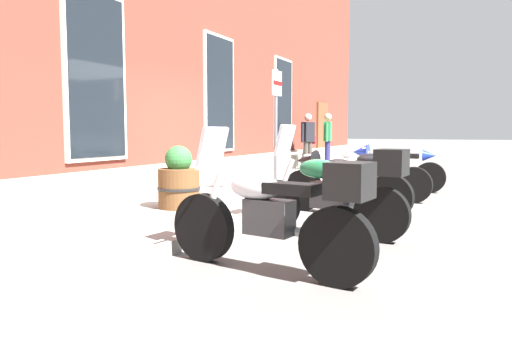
# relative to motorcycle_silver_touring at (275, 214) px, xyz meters

# --- Properties ---
(ground_plane) EXTENTS (140.00, 140.00, 0.00)m
(ground_plane) POSITION_rel_motorcycle_silver_touring_xyz_m (3.31, 1.20, -0.55)
(ground_plane) COLOR #565451
(sidewalk) EXTENTS (31.29, 2.39, 0.15)m
(sidewalk) POSITION_rel_motorcycle_silver_touring_xyz_m (3.31, 2.40, -0.48)
(sidewalk) COLOR gray
(sidewalk) RESTS_ON ground_plane
(lane_stripe) EXTENTS (31.29, 0.12, 0.01)m
(lane_stripe) POSITION_rel_motorcycle_silver_touring_xyz_m (3.31, -2.00, -0.55)
(lane_stripe) COLOR silver
(lane_stripe) RESTS_ON ground_plane
(motorcycle_silver_touring) EXTENTS (0.68, 2.10, 1.33)m
(motorcycle_silver_touring) POSITION_rel_motorcycle_silver_touring_xyz_m (0.00, 0.00, 0.00)
(motorcycle_silver_touring) COLOR black
(motorcycle_silver_touring) RESTS_ON ground_plane
(motorcycle_green_touring) EXTENTS (0.63, 2.05, 1.37)m
(motorcycle_green_touring) POSITION_rel_motorcycle_silver_touring_xyz_m (1.71, -0.04, 0.02)
(motorcycle_green_touring) COLOR black
(motorcycle_green_touring) RESTS_ON ground_plane
(motorcycle_black_sport) EXTENTS (0.62, 2.09, 0.99)m
(motorcycle_black_sport) POSITION_rel_motorcycle_silver_touring_xyz_m (3.23, 0.31, -0.01)
(motorcycle_black_sport) COLOR black
(motorcycle_black_sport) RESTS_ON ground_plane
(motorcycle_black_naked) EXTENTS (0.62, 2.04, 0.94)m
(motorcycle_black_naked) POSITION_rel_motorcycle_silver_touring_xyz_m (4.98, 0.15, -0.08)
(motorcycle_black_naked) COLOR black
(motorcycle_black_naked) RESTS_ON ground_plane
(motorcycle_blue_sport) EXTENTS (0.62, 2.16, 1.00)m
(motorcycle_blue_sport) POSITION_rel_motorcycle_silver_touring_xyz_m (6.57, 0.17, -0.00)
(motorcycle_blue_sport) COLOR black
(motorcycle_blue_sport) RESTS_ON ground_plane
(pedestrian_dark_jacket) EXTENTS (0.65, 0.32, 1.65)m
(pedestrian_dark_jacket) POSITION_rel_motorcycle_silver_touring_xyz_m (9.35, 3.02, 0.53)
(pedestrian_dark_jacket) COLOR #38332D
(pedestrian_dark_jacket) RESTS_ON sidewalk
(pedestrian_striped_shirt) EXTENTS (0.58, 0.26, 1.68)m
(pedestrian_striped_shirt) POSITION_rel_motorcycle_silver_touring_xyz_m (10.11, 2.65, 0.55)
(pedestrian_striped_shirt) COLOR #1E1E4C
(pedestrian_striped_shirt) RESTS_ON sidewalk
(parking_sign) EXTENTS (0.36, 0.07, 2.24)m
(parking_sign) POSITION_rel_motorcycle_silver_touring_xyz_m (4.00, 1.73, 1.06)
(parking_sign) COLOR #4C4C51
(parking_sign) RESTS_ON sidewalk
(barrel_planter) EXTENTS (0.64, 0.64, 0.92)m
(barrel_planter) POSITION_rel_motorcycle_silver_touring_xyz_m (1.89, 2.37, -0.01)
(barrel_planter) COLOR brown
(barrel_planter) RESTS_ON sidewalk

